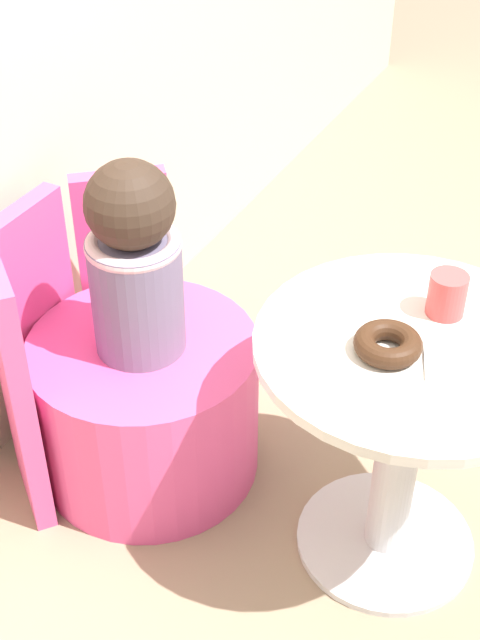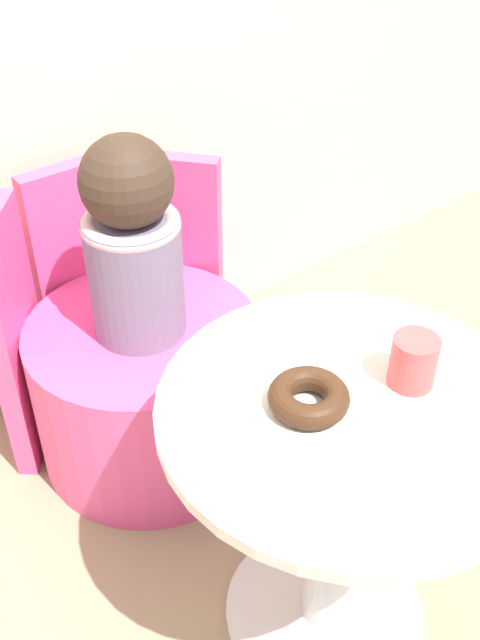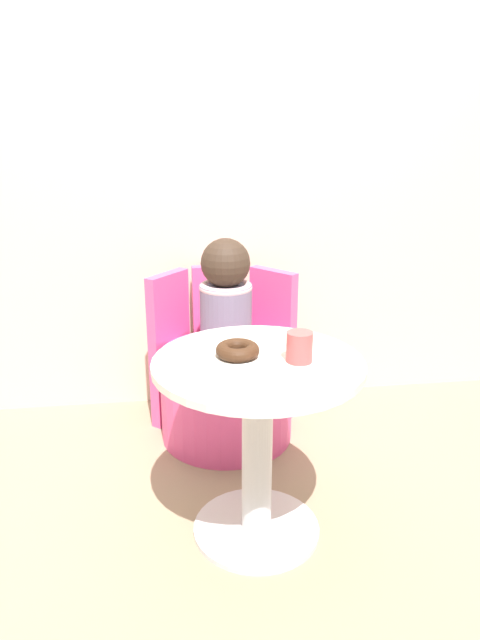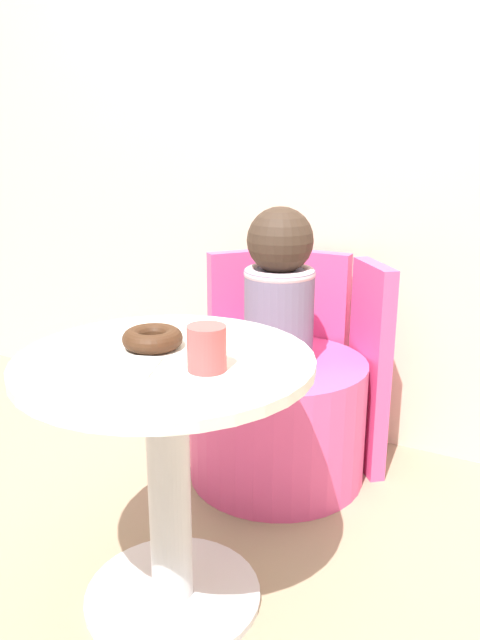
# 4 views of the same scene
# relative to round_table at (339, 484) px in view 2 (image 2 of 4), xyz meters

# --- Properties ---
(ground_plane) EXTENTS (12.00, 12.00, 0.00)m
(ground_plane) POSITION_rel_round_table_xyz_m (-0.03, -0.05, -0.43)
(ground_plane) COLOR gray
(round_table) EXTENTS (0.66, 0.66, 0.63)m
(round_table) POSITION_rel_round_table_xyz_m (0.00, 0.00, 0.00)
(round_table) COLOR silver
(round_table) RESTS_ON ground_plane
(tub_chair) EXTENTS (0.57, 0.57, 0.40)m
(tub_chair) POSITION_rel_round_table_xyz_m (-0.02, 0.65, -0.23)
(tub_chair) COLOR #E54C8C
(tub_chair) RESTS_ON ground_plane
(booth_backrest) EXTENTS (0.67, 0.25, 0.71)m
(booth_backrest) POSITION_rel_round_table_xyz_m (-0.02, 0.89, -0.08)
(booth_backrest) COLOR #E54C8C
(booth_backrest) RESTS_ON ground_plane
(child_figure) EXTENTS (0.22, 0.22, 0.49)m
(child_figure) POSITION_rel_round_table_xyz_m (-0.02, 0.65, 0.22)
(child_figure) COLOR slate
(child_figure) RESTS_ON tub_chair
(donut) EXTENTS (0.14, 0.14, 0.04)m
(donut) POSITION_rel_round_table_xyz_m (-0.06, 0.04, 0.22)
(donut) COLOR #3D2314
(donut) RESTS_ON round_table
(cup) EXTENTS (0.08, 0.08, 0.09)m
(cup) POSITION_rel_round_table_xyz_m (0.12, -0.02, 0.25)
(cup) COLOR #DB4C4C
(cup) RESTS_ON round_table
(paper_napkin) EXTENTS (0.16, 0.16, 0.01)m
(paper_napkin) POSITION_rel_round_table_xyz_m (-0.03, -0.09, 0.21)
(paper_napkin) COLOR white
(paper_napkin) RESTS_ON round_table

